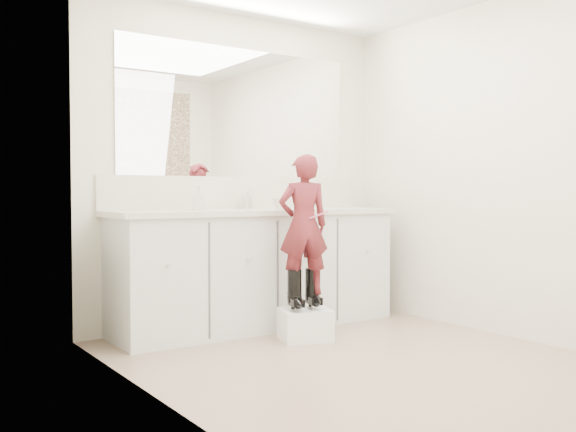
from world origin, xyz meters
TOP-DOWN VIEW (x-y plane):
  - floor at (0.00, 0.00)m, footprint 3.00×3.00m
  - wall_back at (0.00, 1.50)m, footprint 2.60×0.00m
  - wall_left at (-1.30, 0.00)m, footprint 0.00×3.00m
  - wall_right at (1.30, 0.00)m, footprint 0.00×3.00m
  - vanity_cabinet at (0.00, 1.23)m, footprint 2.20×0.55m
  - countertop at (0.00, 1.21)m, footprint 2.28×0.58m
  - backsplash at (0.00, 1.49)m, footprint 2.28×0.03m
  - mirror at (0.00, 1.49)m, footprint 2.00×0.02m
  - faucet at (0.00, 1.38)m, footprint 0.08×0.08m
  - cup at (0.15, 1.16)m, footprint 0.11×0.11m
  - soap_bottle at (-0.49, 1.22)m, footprint 0.10×0.10m
  - step_stool at (0.04, 0.67)m, footprint 0.40×0.37m
  - boot_left at (-0.03, 0.69)m, footprint 0.15×0.21m
  - boot_right at (0.12, 0.69)m, footprint 0.15×0.21m
  - toddler at (0.04, 0.69)m, footprint 0.41×0.33m
  - toothbrush at (0.11, 0.61)m, footprint 0.13×0.05m

SIDE VIEW (x-z plane):
  - floor at x=0.00m, z-range 0.00..0.00m
  - step_stool at x=0.04m, z-range 0.00..0.21m
  - boot_left at x=-0.03m, z-range 0.21..0.49m
  - boot_right at x=0.12m, z-range 0.21..0.49m
  - vanity_cabinet at x=0.00m, z-range 0.00..0.85m
  - toddler at x=0.04m, z-range 0.31..1.28m
  - toothbrush at x=0.11m, z-range 0.83..0.89m
  - countertop at x=0.00m, z-range 0.85..0.89m
  - cup at x=0.15m, z-range 0.89..0.98m
  - faucet at x=0.00m, z-range 0.89..0.99m
  - soap_bottle at x=-0.49m, z-range 0.89..1.06m
  - backsplash at x=0.00m, z-range 0.89..1.14m
  - wall_back at x=0.00m, z-range -0.10..2.50m
  - wall_left at x=-1.30m, z-range -0.30..2.70m
  - wall_right at x=1.30m, z-range -0.30..2.70m
  - mirror at x=0.00m, z-range 1.14..2.14m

